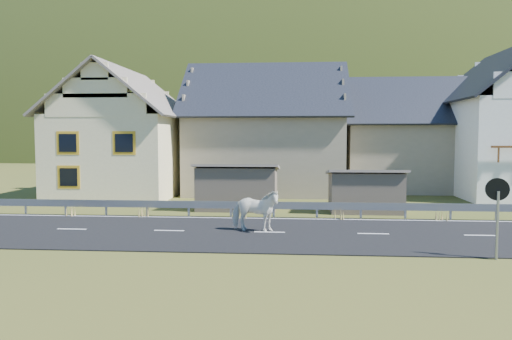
{
  "coord_description": "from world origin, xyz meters",
  "views": [
    {
      "loc": [
        1.0,
        -19.26,
        3.83
      ],
      "look_at": [
        -0.69,
        2.06,
        2.33
      ],
      "focal_mm": 35.0,
      "sensor_mm": 36.0,
      "label": 1
    }
  ],
  "objects": [
    {
      "name": "lane_markings",
      "position": [
        0.0,
        0.0,
        0.04
      ],
      "size": [
        60.0,
        6.6,
        0.01
      ],
      "primitive_type": "cube",
      "color": "silver",
      "rests_on": "road"
    },
    {
      "name": "mountain",
      "position": [
        5.0,
        180.0,
        -20.0
      ],
      "size": [
        440.0,
        280.0,
        260.0
      ],
      "primitive_type": "ellipsoid",
      "color": "#25350E",
      "rests_on": "ground"
    },
    {
      "name": "shed_right",
      "position": [
        4.5,
        6.0,
        1.0
      ],
      "size": [
        3.8,
        2.9,
        2.2
      ],
      "primitive_type": "cube",
      "color": "#6D5E51",
      "rests_on": "ground"
    },
    {
      "name": "traffic_mirror",
      "position": [
        7.18,
        -3.53,
        1.85
      ],
      "size": [
        0.69,
        0.25,
        2.52
      ],
      "rotation": [
        0.0,
        0.0,
        -0.22
      ],
      "color": "#93969B",
      "rests_on": "ground"
    },
    {
      "name": "guardrail",
      "position": [
        -0.0,
        3.68,
        0.56
      ],
      "size": [
        28.1,
        0.09,
        0.75
      ],
      "color": "#93969B",
      "rests_on": "ground"
    },
    {
      "name": "house_cream",
      "position": [
        -10.0,
        12.0,
        4.36
      ],
      "size": [
        7.8,
        9.8,
        8.3
      ],
      "color": "#FCECB3",
      "rests_on": "ground"
    },
    {
      "name": "house_stone_b",
      "position": [
        9.0,
        17.0,
        4.24
      ],
      "size": [
        9.8,
        8.8,
        8.1
      ],
      "color": "gray",
      "rests_on": "ground"
    },
    {
      "name": "horse",
      "position": [
        -0.58,
        0.13,
        0.88
      ],
      "size": [
        1.2,
        2.1,
        1.67
      ],
      "primitive_type": "imported",
      "rotation": [
        0.0,
        0.0,
        1.41
      ],
      "color": "white",
      "rests_on": "road"
    },
    {
      "name": "shed_left",
      "position": [
        -2.0,
        6.5,
        1.1
      ],
      "size": [
        4.3,
        3.3,
        2.4
      ],
      "primitive_type": "cube",
      "color": "#6D5E51",
      "rests_on": "ground"
    },
    {
      "name": "house_stone_a",
      "position": [
        -1.0,
        15.0,
        4.63
      ],
      "size": [
        10.8,
        9.8,
        8.9
      ],
      "color": "gray",
      "rests_on": "ground"
    },
    {
      "name": "ground",
      "position": [
        0.0,
        0.0,
        0.0
      ],
      "size": [
        160.0,
        160.0,
        0.0
      ],
      "primitive_type": "plane",
      "color": "#354119",
      "rests_on": "ground"
    },
    {
      "name": "conifer_patch",
      "position": [
        -55.0,
        110.0,
        6.0
      ],
      "size": [
        76.0,
        50.0,
        28.0
      ],
      "primitive_type": "ellipsoid",
      "color": "black",
      "rests_on": "ground"
    },
    {
      "name": "road",
      "position": [
        0.0,
        0.0,
        0.02
      ],
      "size": [
        60.0,
        7.0,
        0.04
      ],
      "primitive_type": "cube",
      "color": "black",
      "rests_on": "ground"
    }
  ]
}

